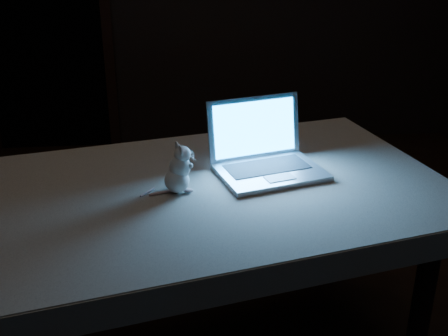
{
  "coord_description": "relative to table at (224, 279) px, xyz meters",
  "views": [
    {
      "loc": [
        -0.12,
        -2.02,
        1.73
      ],
      "look_at": [
        0.06,
        -0.15,
        0.91
      ],
      "focal_mm": 45.0,
      "sensor_mm": 36.0,
      "label": 1
    }
  ],
  "objects": [
    {
      "name": "table",
      "position": [
        0.0,
        0.0,
        0.0
      ],
      "size": [
        1.73,
        1.32,
        0.83
      ],
      "primitive_type": null,
      "rotation": [
        0.0,
        0.0,
        0.23
      ],
      "color": "black",
      "rests_on": "floor"
    },
    {
      "name": "plush_mouse",
      "position": [
        -0.18,
        -0.04,
        0.51
      ],
      "size": [
        0.18,
        0.18,
        0.18
      ],
      "primitive_type": null,
      "rotation": [
        0.0,
        0.0,
        0.43
      ],
      "color": "white",
      "rests_on": "tablecloth"
    },
    {
      "name": "laptop",
      "position": [
        0.19,
        0.07,
        0.56
      ],
      "size": [
        0.47,
        0.44,
        0.27
      ],
      "primitive_type": null,
      "rotation": [
        0.0,
        0.0,
        0.27
      ],
      "color": "#ADADB1",
      "rests_on": "tablecloth"
    },
    {
      "name": "tablecloth",
      "position": [
        -0.03,
        0.01,
        0.37
      ],
      "size": [
        1.9,
        1.55,
        0.1
      ],
      "primitive_type": null,
      "rotation": [
        0.0,
        0.0,
        0.31
      ],
      "color": "#BEAF9D",
      "rests_on": "table"
    },
    {
      "name": "doorway",
      "position": [
        -1.16,
        2.64,
        0.65
      ],
      "size": [
        1.06,
        0.36,
        2.13
      ],
      "primitive_type": null,
      "color": "black",
      "rests_on": "back_wall"
    }
  ]
}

